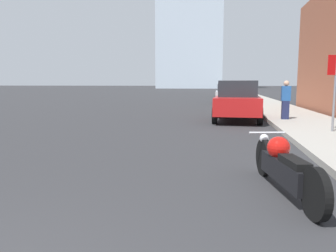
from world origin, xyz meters
name	(u,v)px	position (x,y,z in m)	size (l,w,h in m)	color
sidewalk	(249,96)	(5.62, 40.00, 0.07)	(2.95, 240.00, 0.15)	#9E998E
distant_tower	(192,2)	(-7.50, 107.21, 27.25)	(20.11, 20.11, 54.50)	silver
motorcycle	(284,166)	(3.13, 3.59, 0.40)	(0.76, 2.57, 0.81)	black
parked_car_red	(237,101)	(2.90, 13.04, 0.88)	(2.11, 4.04, 1.74)	red
parked_car_silver	(227,93)	(2.72, 25.89, 0.82)	(2.00, 4.61, 1.58)	#BCBCC1
parked_car_green	(227,90)	(2.93, 37.08, 0.89)	(2.23, 4.13, 1.79)	#1E6B33
stop_sign	(336,80)	(5.63, 9.36, 1.74)	(0.57, 0.26, 2.33)	slate
pedestrian	(286,100)	(4.84, 12.73, 0.96)	(0.36, 0.22, 1.59)	#1E2347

